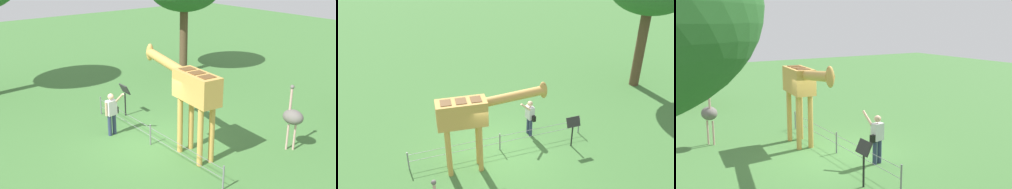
% 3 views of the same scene
% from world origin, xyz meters
% --- Properties ---
extents(ground_plane, '(60.00, 60.00, 0.00)m').
position_xyz_m(ground_plane, '(0.00, 0.00, 0.00)').
color(ground_plane, '#427538').
extents(giraffe, '(3.92, 0.87, 3.22)m').
position_xyz_m(giraffe, '(-1.23, -0.51, 2.23)').
color(giraffe, gold).
rests_on(giraffe, ground_plane).
extents(visitor, '(0.66, 0.58, 1.68)m').
position_xyz_m(visitor, '(1.51, 0.79, 0.90)').
color(visitor, navy).
rests_on(visitor, ground_plane).
extents(info_sign, '(0.56, 0.21, 1.32)m').
position_xyz_m(info_sign, '(2.77, -0.54, 0.95)').
color(info_sign, black).
rests_on(info_sign, ground_plane).
extents(wire_fence, '(7.05, 0.05, 0.75)m').
position_xyz_m(wire_fence, '(0.00, 0.18, 0.40)').
color(wire_fence, slate).
rests_on(wire_fence, ground_plane).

